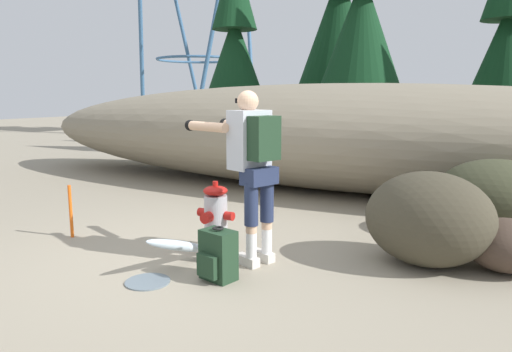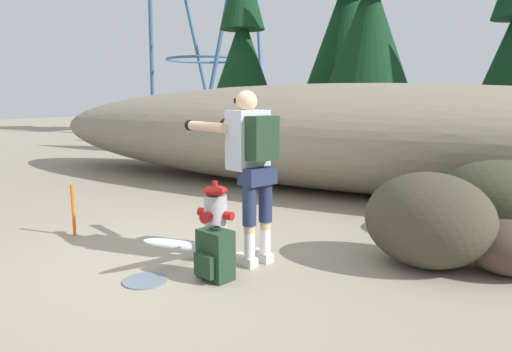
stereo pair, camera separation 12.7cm
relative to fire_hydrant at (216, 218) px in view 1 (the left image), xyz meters
The scene contains 14 objects.
ground_plane 0.53m from the fire_hydrant, 95.97° to the right, with size 56.00×56.00×0.04m, color gray.
dirt_embankment 3.81m from the fire_hydrant, 90.63° to the left, with size 13.21×3.20×1.79m, color gray.
fire_hydrant is the anchor object (origin of this frame).
hydrant_water_jet 0.70m from the fire_hydrant, 90.00° to the right, with size 0.39×1.11×0.43m.
utility_worker 0.90m from the fire_hydrant, 18.44° to the right, with size 1.04×0.70×1.63m.
spare_backpack 0.87m from the fire_hydrant, 55.41° to the right, with size 0.34×0.33×0.47m.
boulder_large 3.15m from the fire_hydrant, 35.92° to the left, with size 1.36×1.10×0.89m, color #3B3D29.
boulder_mid 2.10m from the fire_hydrant, 15.00° to the left, with size 1.17×0.98×0.89m, color #403B2C.
boulder_small 2.79m from the fire_hydrant, 14.96° to the left, with size 0.71×0.74×0.49m, color #44352B.
pine_tree_far_left 8.39m from the fire_hydrant, 119.61° to the left, with size 1.82×1.82×5.40m.
pine_tree_left 10.09m from the fire_hydrant, 101.61° to the left, with size 2.42×2.42×7.39m.
pine_tree_center 7.83m from the fire_hydrant, 94.95° to the left, with size 1.86×1.86×6.06m.
pine_tree_right 9.57m from the fire_hydrant, 75.17° to the left, with size 1.91×1.91×5.59m.
survey_stake 1.71m from the fire_hydrant, 164.37° to the right, with size 0.04×0.04×0.60m, color #E55914.
Camera 1 is at (2.70, -3.60, 1.58)m, focal length 33.10 mm.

